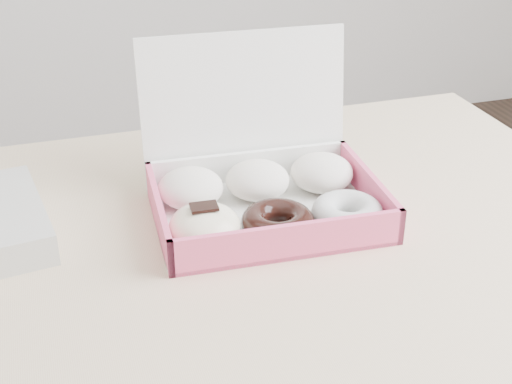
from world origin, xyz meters
name	(u,v)px	position (x,y,z in m)	size (l,w,h in m)	color
table	(170,329)	(0.00, 0.00, 0.67)	(1.20, 0.80, 0.75)	#D4B48B
donut_box	(262,189)	(0.14, 0.10, 0.78)	(0.29, 0.25, 0.20)	white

